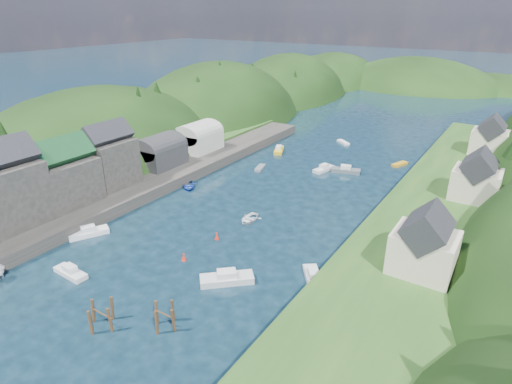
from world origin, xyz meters
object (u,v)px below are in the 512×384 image
Objects in this scene: piling_cluster_near at (102,317)px; channel_buoy_near at (184,257)px; piling_cluster_far at (165,318)px; channel_buoy_far at (217,236)px.

piling_cluster_near is 14.42m from channel_buoy_near.
piling_cluster_near is at bearing -148.18° from piling_cluster_far.
piling_cluster_far reaches higher than channel_buoy_far.
channel_buoy_far is at bearing 111.35° from piling_cluster_far.
channel_buoy_near is at bearing -91.74° from channel_buoy_far.
channel_buoy_near is at bearing 95.81° from piling_cluster_near.
channel_buoy_far is (-6.92, 17.70, -0.64)m from piling_cluster_far.
channel_buoy_far is at bearing 93.37° from piling_cluster_near.
channel_buoy_far is at bearing 88.26° from channel_buoy_near.
piling_cluster_far is 12.97m from channel_buoy_near.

